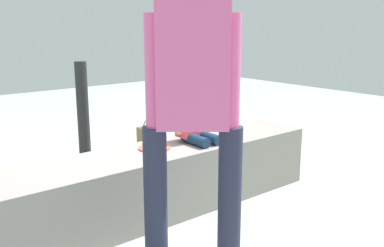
# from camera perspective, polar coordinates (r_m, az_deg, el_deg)

# --- Properties ---
(ground_plane) EXTENTS (12.00, 12.00, 0.00)m
(ground_plane) POSITION_cam_1_polar(r_m,az_deg,el_deg) (3.18, -4.51, -11.29)
(ground_plane) COLOR #8FA191
(concrete_ledge) EXTENTS (2.57, 0.51, 0.45)m
(concrete_ledge) POSITION_cam_1_polar(r_m,az_deg,el_deg) (3.09, -4.58, -7.46)
(concrete_ledge) COLOR gray
(concrete_ledge) RESTS_ON ground_plane
(child_seated) EXTENTS (0.28, 0.32, 0.48)m
(child_seated) POSITION_cam_1_polar(r_m,az_deg,el_deg) (3.18, 0.17, 1.41)
(child_seated) COLOR #132D4B
(child_seated) RESTS_ON concrete_ledge
(adult_standing) EXTENTS (0.41, 0.38, 1.68)m
(adult_standing) POSITION_cam_1_polar(r_m,az_deg,el_deg) (2.11, 0.09, 5.01)
(adult_standing) COLOR #24253E
(adult_standing) RESTS_ON ground_plane
(cake_plate) EXTENTS (0.22, 0.22, 0.07)m
(cake_plate) POSITION_cam_1_polar(r_m,az_deg,el_deg) (3.04, -4.91, -2.89)
(cake_plate) COLOR #E0594C
(cake_plate) RESTS_ON concrete_ledge
(railing_post) EXTENTS (0.36, 0.36, 0.96)m
(railing_post) POSITION_cam_1_polar(r_m,az_deg,el_deg) (4.22, -13.87, -0.49)
(railing_post) COLOR black
(railing_post) RESTS_ON ground_plane
(water_bottle_near_gift) EXTENTS (0.06, 0.06, 0.19)m
(water_bottle_near_gift) POSITION_cam_1_polar(r_m,az_deg,el_deg) (3.94, -8.65, -5.15)
(water_bottle_near_gift) COLOR silver
(water_bottle_near_gift) RESTS_ON ground_plane
(water_bottle_far_side) EXTENTS (0.07, 0.07, 0.21)m
(water_bottle_far_side) POSITION_cam_1_polar(r_m,az_deg,el_deg) (3.44, -12.44, -7.89)
(water_bottle_far_side) COLOR silver
(water_bottle_far_side) RESTS_ON ground_plane
(party_cup_red) EXTENTS (0.08, 0.08, 0.11)m
(party_cup_red) POSITION_cam_1_polar(r_m,az_deg,el_deg) (3.91, -12.77, -5.99)
(party_cup_red) COLOR red
(party_cup_red) RESTS_ON ground_plane
(cake_box_white) EXTENTS (0.38, 0.40, 0.10)m
(cake_box_white) POSITION_cam_1_polar(r_m,az_deg,el_deg) (3.57, -18.34, -8.28)
(cake_box_white) COLOR white
(cake_box_white) RESTS_ON ground_plane
(handbag_black_leather) EXTENTS (0.27, 0.10, 0.34)m
(handbag_black_leather) POSITION_cam_1_polar(r_m,az_deg,el_deg) (4.35, 0.64, -2.69)
(handbag_black_leather) COLOR black
(handbag_black_leather) RESTS_ON ground_plane
(handbag_brown_canvas) EXTENTS (0.27, 0.15, 0.35)m
(handbag_brown_canvas) POSITION_cam_1_polar(r_m,az_deg,el_deg) (4.62, -5.29, -1.80)
(handbag_brown_canvas) COLOR brown
(handbag_brown_canvas) RESTS_ON ground_plane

